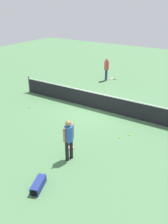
% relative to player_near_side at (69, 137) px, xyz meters
% --- Properties ---
extents(ground_plane, '(40.00, 40.00, 0.00)m').
position_rel_player_near_side_xyz_m(ground_plane, '(-1.63, 4.72, -1.01)').
color(ground_plane, '#4C7A4C').
extents(court_net, '(10.09, 0.09, 1.07)m').
position_rel_player_near_side_xyz_m(court_net, '(-1.63, 4.72, -0.51)').
color(court_net, '#4C4C51').
rests_on(court_net, ground_plane).
extents(player_near_side, '(0.40, 0.53, 1.70)m').
position_rel_player_near_side_xyz_m(player_near_side, '(0.00, 0.00, 0.00)').
color(player_near_side, black).
rests_on(player_near_side, ground_plane).
extents(player_far_side, '(0.41, 0.53, 1.70)m').
position_rel_player_near_side_xyz_m(player_far_side, '(-3.45, 9.69, 0.00)').
color(player_far_side, navy).
rests_on(player_far_side, ground_plane).
extents(tennis_racket_near_player, '(0.57, 0.48, 0.03)m').
position_rel_player_near_side_xyz_m(tennis_racket_near_player, '(-0.45, 0.71, -1.00)').
color(tennis_racket_near_player, red).
rests_on(tennis_racket_near_player, ground_plane).
extents(tennis_racket_far_player, '(0.61, 0.39, 0.03)m').
position_rel_player_near_side_xyz_m(tennis_racket_far_player, '(-3.27, 10.35, -1.00)').
color(tennis_racket_far_player, red).
rests_on(tennis_racket_far_player, ground_plane).
extents(tennis_ball_near_player, '(0.07, 0.07, 0.07)m').
position_rel_player_near_side_xyz_m(tennis_ball_near_player, '(1.01, 2.51, -0.98)').
color(tennis_ball_near_player, '#C6E033').
rests_on(tennis_ball_near_player, ground_plane).
extents(tennis_ball_by_net, '(0.07, 0.07, 0.07)m').
position_rel_player_near_side_xyz_m(tennis_ball_by_net, '(1.29, 2.93, -0.98)').
color(tennis_ball_by_net, '#C6E033').
rests_on(tennis_ball_by_net, ground_plane).
extents(tennis_ball_midcourt, '(0.07, 0.07, 0.07)m').
position_rel_player_near_side_xyz_m(tennis_ball_midcourt, '(-4.81, 2.73, -0.98)').
color(tennis_ball_midcourt, '#C6E033').
rests_on(tennis_ball_midcourt, ground_plane).
extents(equipment_bag, '(0.54, 0.85, 0.28)m').
position_rel_player_near_side_xyz_m(equipment_bag, '(0.08, -1.90, -0.87)').
color(equipment_bag, navy).
rests_on(equipment_bag, ground_plane).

